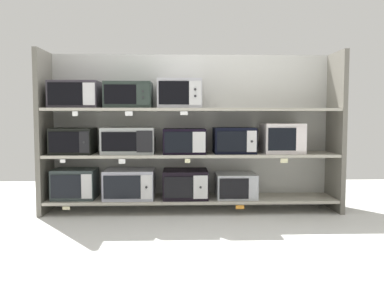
# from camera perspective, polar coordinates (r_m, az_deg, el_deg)

# --- Properties ---
(ground) EXTENTS (7.08, 6.00, 0.02)m
(ground) POSITION_cam_1_polar(r_m,az_deg,el_deg) (3.37, 0.58, -13.90)
(ground) COLOR silver
(back_panel) EXTENTS (3.28, 0.04, 1.72)m
(back_panel) POSITION_cam_1_polar(r_m,az_deg,el_deg) (4.46, -0.11, 1.88)
(back_panel) COLOR #B2B2AD
(back_panel) RESTS_ON ground
(upright_left) EXTENTS (0.05, 0.46, 1.72)m
(upright_left) POSITION_cam_1_polar(r_m,az_deg,el_deg) (4.44, -20.69, 1.61)
(upright_left) COLOR #68645B
(upright_left) RESTS_ON ground
(upright_right) EXTENTS (0.05, 0.46, 1.72)m
(upright_right) POSITION_cam_1_polar(r_m,az_deg,el_deg) (4.54, 20.22, 1.67)
(upright_right) COLOR #68645B
(upright_right) RESTS_ON ground
(shelf_0) EXTENTS (3.08, 0.46, 0.03)m
(shelf_0) POSITION_cam_1_polar(r_m,az_deg,el_deg) (4.30, -0.00, -7.98)
(shelf_0) COLOR #ADA899
(shelf_0) RESTS_ON ground
(microwave_0) EXTENTS (0.45, 0.35, 0.32)m
(microwave_0) POSITION_cam_1_polar(r_m,az_deg,el_deg) (4.41, -16.65, -5.56)
(microwave_0) COLOR #2B3535
(microwave_0) RESTS_ON shelf_0
(microwave_1) EXTENTS (0.53, 0.43, 0.31)m
(microwave_1) POSITION_cam_1_polar(r_m,az_deg,el_deg) (4.30, -9.05, -5.73)
(microwave_1) COLOR #9B9CAA
(microwave_1) RESTS_ON shelf_0
(microwave_2) EXTENTS (0.48, 0.43, 0.30)m
(microwave_2) POSITION_cam_1_polar(r_m,az_deg,el_deg) (4.26, -0.99, -5.81)
(microwave_2) COLOR black
(microwave_2) RESTS_ON shelf_0
(microwave_3) EXTENTS (0.43, 0.39, 0.26)m
(microwave_3) POSITION_cam_1_polar(r_m,az_deg,el_deg) (4.31, 6.38, -6.01)
(microwave_3) COLOR #B0B3BA
(microwave_3) RESTS_ON shelf_0
(price_tag_0) EXTENTS (0.08, 0.00, 0.03)m
(price_tag_0) POSITION_cam_1_polar(r_m,az_deg,el_deg) (4.24, -17.84, -8.88)
(price_tag_0) COLOR beige
(price_tag_1) EXTENTS (0.09, 0.00, 0.04)m
(price_tag_1) POSITION_cam_1_polar(r_m,az_deg,el_deg) (4.13, 6.99, -9.11)
(price_tag_1) COLOR orange
(shelf_1) EXTENTS (3.08, 0.46, 0.03)m
(shelf_1) POSITION_cam_1_polar(r_m,az_deg,el_deg) (4.23, -0.00, -1.55)
(shelf_1) COLOR #ADA899
(microwave_4) EXTENTS (0.43, 0.40, 0.27)m
(microwave_4) POSITION_cam_1_polar(r_m,az_deg,el_deg) (4.36, -16.87, 0.43)
(microwave_4) COLOR black
(microwave_4) RESTS_ON shelf_1
(microwave_5) EXTENTS (0.55, 0.38, 0.28)m
(microwave_5) POSITION_cam_1_polar(r_m,az_deg,el_deg) (4.24, -9.19, 0.50)
(microwave_5) COLOR #9FA4A3
(microwave_5) RESTS_ON shelf_1
(microwave_6) EXTENTS (0.45, 0.39, 0.27)m
(microwave_6) POSITION_cam_1_polar(r_m,az_deg,el_deg) (4.21, -1.12, 0.44)
(microwave_6) COLOR black
(microwave_6) RESTS_ON shelf_1
(microwave_7) EXTENTS (0.44, 0.36, 0.28)m
(microwave_7) POSITION_cam_1_polar(r_m,az_deg,el_deg) (4.25, 6.14, 0.53)
(microwave_7) COLOR black
(microwave_7) RESTS_ON shelf_1
(microwave_8) EXTENTS (0.43, 0.36, 0.32)m
(microwave_8) POSITION_cam_1_polar(r_m,az_deg,el_deg) (4.35, 13.03, 0.82)
(microwave_8) COLOR silver
(microwave_8) RESTS_ON shelf_1
(price_tag_2) EXTENTS (0.05, 0.00, 0.04)m
(price_tag_2) POSITION_cam_1_polar(r_m,az_deg,el_deg) (4.16, -18.30, -2.37)
(price_tag_2) COLOR white
(price_tag_3) EXTENTS (0.07, 0.00, 0.05)m
(price_tag_3) POSITION_cam_1_polar(r_m,az_deg,el_deg) (4.04, -10.16, -2.51)
(price_tag_3) COLOR white
(price_tag_4) EXTENTS (0.05, 0.00, 0.04)m
(price_tag_4) POSITION_cam_1_polar(r_m,az_deg,el_deg) (4.00, -0.66, -2.47)
(price_tag_4) COLOR beige
(price_tag_5) EXTENTS (0.08, 0.00, 0.05)m
(price_tag_5) POSITION_cam_1_polar(r_m,az_deg,el_deg) (4.14, 13.27, -2.38)
(price_tag_5) COLOR beige
(shelf_2) EXTENTS (3.08, 0.46, 0.03)m
(shelf_2) POSITION_cam_1_polar(r_m,az_deg,el_deg) (4.21, -0.00, 5.02)
(shelf_2) COLOR #ADA899
(microwave_9) EXTENTS (0.50, 0.40, 0.28)m
(microwave_9) POSITION_cam_1_polar(r_m,az_deg,el_deg) (4.34, -16.55, 6.87)
(microwave_9) COLOR #343038
(microwave_9) RESTS_ON shelf_2
(microwave_10) EXTENTS (0.49, 0.41, 0.27)m
(microwave_10) POSITION_cam_1_polar(r_m,az_deg,el_deg) (4.24, -9.17, 7.01)
(microwave_10) COLOR #27312C
(microwave_10) RESTS_ON shelf_2
(microwave_11) EXTENTS (0.46, 0.42, 0.31)m
(microwave_11) POSITION_cam_1_polar(r_m,az_deg,el_deg) (4.21, -1.83, 7.30)
(microwave_11) COLOR #B2B2B9
(microwave_11) RESTS_ON shelf_2
(price_tag_6) EXTENTS (0.06, 0.00, 0.05)m
(price_tag_6) POSITION_cam_1_polar(r_m,az_deg,el_deg) (4.10, -16.66, 4.26)
(price_tag_6) COLOR white
(price_tag_7) EXTENTS (0.08, 0.00, 0.05)m
(price_tag_7) POSITION_cam_1_polar(r_m,az_deg,el_deg) (4.00, -9.19, 4.40)
(price_tag_7) COLOR white
(price_tag_8) EXTENTS (0.08, 0.00, 0.04)m
(price_tag_8) POSITION_cam_1_polar(r_m,az_deg,el_deg) (3.97, -1.17, 4.51)
(price_tag_8) COLOR white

